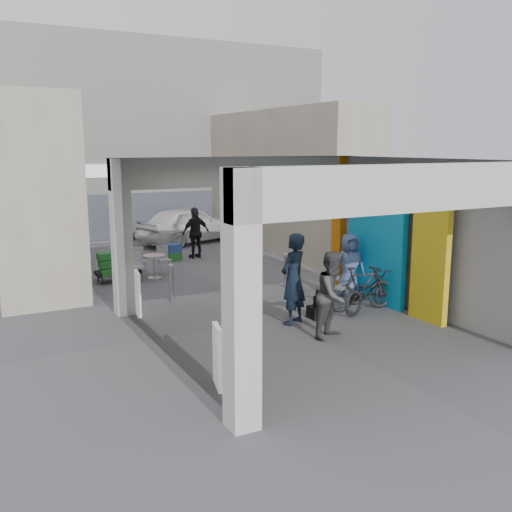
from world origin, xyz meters
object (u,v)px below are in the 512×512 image
man_back_turned (333,295)px  cafe_set (148,267)px  man_crates (196,233)px  man_elderly (350,266)px  man_with_dog (293,279)px  white_van (188,225)px  border_collie (318,307)px  bicycle_front (368,292)px  produce_stand (118,270)px  bicycle_rear (361,288)px

man_back_turned → cafe_set: bearing=78.8°
man_crates → man_elderly: bearing=93.0°
man_with_dog → man_back_turned: bearing=75.3°
man_with_dog → man_back_turned: 1.14m
man_back_turned → white_van: bearing=57.8°
border_collie → man_back_turned: bearing=-109.1°
border_collie → bicycle_front: bearing=0.2°
man_back_turned → man_elderly: man_back_turned is taller
man_with_dog → man_elderly: bearing=178.3°
cafe_set → man_back_turned: bearing=-76.5°
produce_stand → man_back_turned: 7.26m
cafe_set → man_crates: 3.13m
border_collie → man_crates: size_ratio=0.42×
cafe_set → bicycle_rear: bicycle_rear is taller
cafe_set → produce_stand: (-0.91, -0.10, 0.03)m
border_collie → bicycle_rear: bearing=6.6°
produce_stand → white_van: white_van is taller
man_crates → bicycle_front: man_crates is taller
man_elderly → white_van: size_ratio=0.39×
cafe_set → bicycle_rear: 6.56m
bicycle_front → white_van: bearing=-17.0°
man_with_dog → bicycle_front: (2.01, -0.02, -0.51)m
man_back_turned → bicycle_rear: 2.12m
produce_stand → man_with_dog: size_ratio=0.62×
man_with_dog → man_back_turned: size_ratio=1.13×
border_collie → man_with_dog: 0.94m
man_back_turned → man_crates: size_ratio=1.01×
man_with_dog → bicycle_rear: 1.98m
man_elderly → white_van: 9.72m
border_collie → man_crates: 7.82m
cafe_set → man_elderly: size_ratio=0.82×
man_crates → bicycle_front: size_ratio=0.97×
produce_stand → man_elderly: man_elderly is taller
man_with_dog → produce_stand: bearing=-94.4°
man_back_turned → border_collie: bearing=45.6°
man_crates → bicycle_front: (1.11, -7.81, -0.40)m
man_elderly → border_collie: bearing=-135.3°
border_collie → man_elderly: (1.65, 1.08, 0.54)m
man_back_turned → man_crates: (0.66, 8.90, -0.01)m
man_back_turned → white_van: (1.55, 11.89, -0.15)m
man_with_dog → man_crates: size_ratio=1.14×
white_van → cafe_set: bearing=128.3°
bicycle_rear → man_with_dog: bearing=100.9°
man_elderly → white_van: bearing=104.4°
cafe_set → man_elderly: (3.70, -4.69, 0.54)m
border_collie → man_back_turned: 1.31m
man_elderly → bicycle_front: size_ratio=0.93×
man_elderly → man_crates: (-1.39, 6.72, 0.04)m
border_collie → man_with_dog: (-0.63, 0.01, 0.69)m
cafe_set → bicycle_rear: bearing=-59.4°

